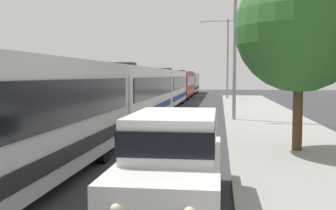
{
  "coord_description": "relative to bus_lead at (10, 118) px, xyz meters",
  "views": [
    {
      "loc": [
        3.3,
        3.73,
        2.64
      ],
      "look_at": [
        1.42,
        18.29,
        1.56
      ],
      "focal_mm": 43.08,
      "sensor_mm": 36.0,
      "label": 1
    }
  ],
  "objects": [
    {
      "name": "bus_lead",
      "position": [
        0.0,
        0.0,
        0.0
      ],
      "size": [
        2.58,
        12.18,
        3.21
      ],
      "color": "silver",
      "rests_on": "ground_plane"
    },
    {
      "name": "streetlamp_mid",
      "position": [
        5.4,
        14.73,
        3.85
      ],
      "size": [
        5.3,
        0.28,
        8.96
      ],
      "color": "gray",
      "rests_on": "sidewalk"
    },
    {
      "name": "bus_middle",
      "position": [
        -0.0,
        25.74,
        -0.0
      ],
      "size": [
        2.58,
        11.78,
        3.21
      ],
      "color": "silver",
      "rests_on": "ground_plane"
    },
    {
      "name": "white_suv",
      "position": [
        3.7,
        -0.54,
        -0.66
      ],
      "size": [
        1.86,
        4.96,
        1.9
      ],
      "color": "white",
      "rests_on": "ground_plane"
    },
    {
      "name": "box_truck_oncoming",
      "position": [
        -3.3,
        50.43,
        0.01
      ],
      "size": [
        2.35,
        7.3,
        3.15
      ],
      "color": "navy",
      "rests_on": "ground_plane"
    },
    {
      "name": "bus_fourth_in_line",
      "position": [
        0.0,
        38.41,
        0.0
      ],
      "size": [
        2.58,
        12.38,
        3.21
      ],
      "color": "maroon",
      "rests_on": "ground_plane"
    },
    {
      "name": "roadside_tree",
      "position": [
        7.17,
        5.42,
        2.5
      ],
      "size": [
        4.23,
        4.23,
        6.17
      ],
      "color": "#4C3823",
      "rests_on": "sidewalk"
    },
    {
      "name": "streetlamp_far",
      "position": [
        5.4,
        36.53,
        3.73
      ],
      "size": [
        6.07,
        0.28,
        8.64
      ],
      "color": "gray",
      "rests_on": "sidewalk"
    },
    {
      "name": "bus_rear",
      "position": [
        -0.0,
        50.97,
        -0.0
      ],
      "size": [
        2.58,
        10.86,
        3.21
      ],
      "color": "silver",
      "rests_on": "ground_plane"
    },
    {
      "name": "bus_second_in_line",
      "position": [
        0.0,
        12.69,
        0.0
      ],
      "size": [
        2.58,
        12.4,
        3.21
      ],
      "color": "silver",
      "rests_on": "ground_plane"
    }
  ]
}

